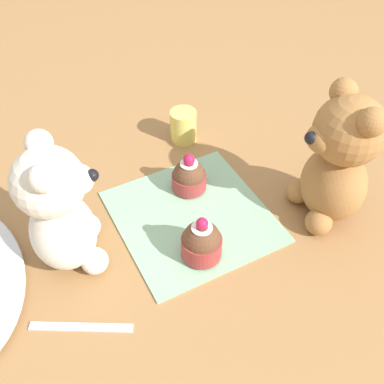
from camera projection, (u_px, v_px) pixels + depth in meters
ground_plane at (192, 217)px, 0.72m from camera, size 4.00×4.00×0.00m
knitted_placemat at (192, 215)px, 0.71m from camera, size 0.24×0.23×0.01m
teddy_bear_cream at (60, 211)px, 0.59m from camera, size 0.12×0.11×0.21m
teddy_bear_tan at (338, 161)px, 0.65m from camera, size 0.12×0.12×0.22m
cupcake_near_cream_bear at (202, 242)px, 0.64m from camera, size 0.06×0.06×0.08m
cupcake_near_tan_bear at (189, 177)px, 0.74m from camera, size 0.06×0.06×0.07m
juice_glass at (183, 126)px, 0.83m from camera, size 0.05×0.05×0.06m
teaspoon at (81, 327)px, 0.58m from camera, size 0.08×0.12×0.01m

